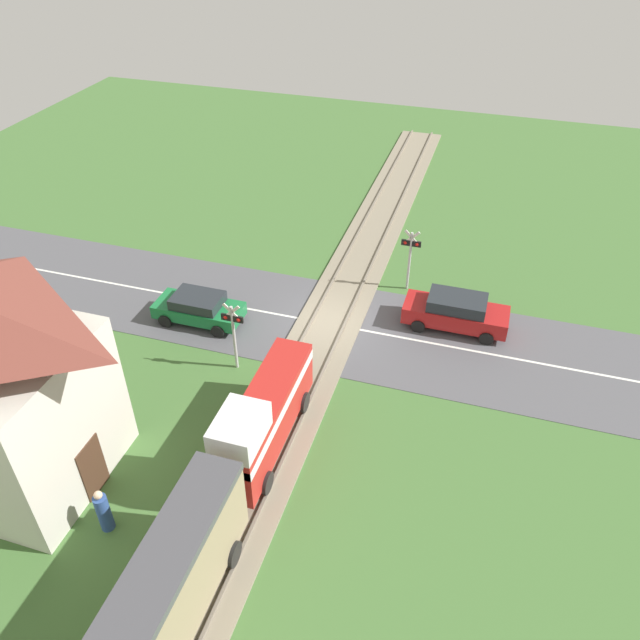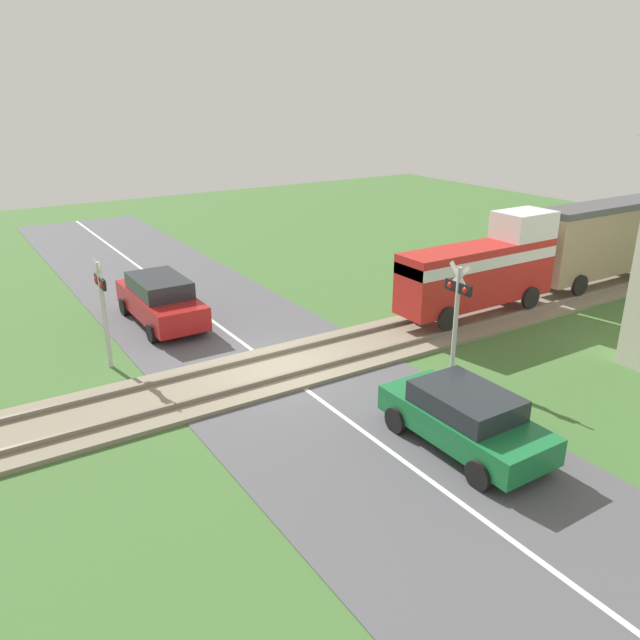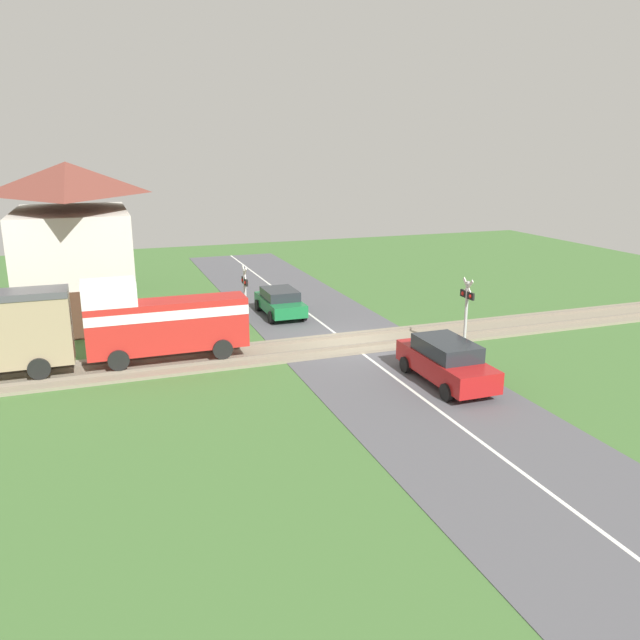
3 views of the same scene
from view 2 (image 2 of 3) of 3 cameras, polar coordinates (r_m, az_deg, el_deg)
The scene contains 8 objects.
ground_plane at distance 17.13m, azimuth -3.78°, elevation -4.61°, with size 60.00×60.00×0.00m, color #426B33.
road_surface at distance 17.13m, azimuth -3.78°, elevation -4.58°, with size 48.00×6.40×0.02m.
track_bed at distance 17.10m, azimuth -3.79°, elevation -4.40°, with size 2.80×48.00×0.24m.
train at distance 23.55m, azimuth 20.36°, elevation 5.96°, with size 1.58×12.77×3.18m.
car_near_crossing at distance 20.83m, azimuth -14.38°, elevation 1.83°, with size 4.44×1.81×1.57m.
car_far_side at distance 13.68m, azimuth 13.08°, elevation -8.65°, with size 3.84×1.82×1.34m.
crossing_signal_west_approach at distance 17.57m, azimuth -19.28°, elevation 1.87°, with size 0.90×0.18×3.10m.
crossing_signal_east_approach at distance 16.50m, azimuth 12.42°, elevation 1.39°, with size 0.90×0.18×3.10m.
Camera 2 is at (13.64, -7.40, 7.25)m, focal length 35.00 mm.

